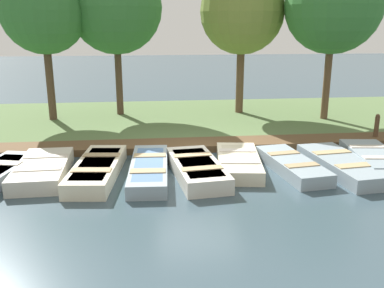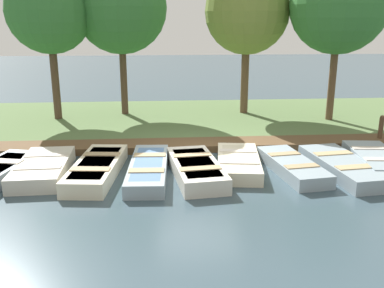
{
  "view_description": "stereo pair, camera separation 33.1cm",
  "coord_description": "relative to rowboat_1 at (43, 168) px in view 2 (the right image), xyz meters",
  "views": [
    {
      "loc": [
        11.65,
        -1.43,
        3.92
      ],
      "look_at": [
        0.39,
        -0.22,
        0.65
      ],
      "focal_mm": 40.0,
      "sensor_mm": 36.0,
      "label": 1
    },
    {
      "loc": [
        11.68,
        -1.1,
        3.92
      ],
      "look_at": [
        0.39,
        -0.22,
        0.65
      ],
      "focal_mm": 40.0,
      "sensor_mm": 36.0,
      "label": 2
    }
  ],
  "objects": [
    {
      "name": "ground_plane",
      "position": [
        -0.81,
        4.18,
        -0.2
      ],
      "size": [
        80.0,
        80.0,
        0.0
      ],
      "primitive_type": "plane",
      "color": "#384C56"
    },
    {
      "name": "shore_bank",
      "position": [
        -5.81,
        4.18,
        -0.12
      ],
      "size": [
        8.0,
        24.0,
        0.16
      ],
      "color": "#567042",
      "rests_on": "ground_plane"
    },
    {
      "name": "dock_walkway",
      "position": [
        -2.17,
        4.18,
        -0.1
      ],
      "size": [
        1.11,
        16.7,
        0.21
      ],
      "color": "brown",
      "rests_on": "ground_plane"
    },
    {
      "name": "rowboat_1",
      "position": [
        0.0,
        0.0,
        0.0
      ],
      "size": [
        2.8,
        1.34,
        0.41
      ],
      "rotation": [
        0.0,
        0.0,
        0.03
      ],
      "color": "beige",
      "rests_on": "ground_plane"
    },
    {
      "name": "rowboat_2",
      "position": [
        0.15,
        1.42,
        0.0
      ],
      "size": [
        3.31,
        1.39,
        0.42
      ],
      "rotation": [
        0.0,
        0.0,
        -0.11
      ],
      "color": "beige",
      "rests_on": "ground_plane"
    },
    {
      "name": "rowboat_3",
      "position": [
        0.2,
        2.76,
        -0.02
      ],
      "size": [
        3.39,
        1.12,
        0.37
      ],
      "rotation": [
        0.0,
        0.0,
        -0.05
      ],
      "color": "#8C9EA8",
      "rests_on": "ground_plane"
    },
    {
      "name": "rowboat_4",
      "position": [
        0.39,
        4.0,
        0.01
      ],
      "size": [
        3.03,
        1.45,
        0.43
      ],
      "rotation": [
        0.0,
        0.0,
        0.12
      ],
      "color": "beige",
      "rests_on": "ground_plane"
    },
    {
      "name": "rowboat_5",
      "position": [
        -0.08,
        5.21,
        -0.01
      ],
      "size": [
        2.84,
        1.48,
        0.38
      ],
      "rotation": [
        0.0,
        0.0,
        -0.14
      ],
      "color": "beige",
      "rests_on": "ground_plane"
    },
    {
      "name": "rowboat_6",
      "position": [
        0.27,
        6.6,
        -0.02
      ],
      "size": [
        2.93,
        1.34,
        0.37
      ],
      "rotation": [
        0.0,
        0.0,
        0.14
      ],
      "color": "#8C9EA8",
      "rests_on": "ground_plane"
    },
    {
      "name": "rowboat_7",
      "position": [
        0.45,
        7.95,
        -0.01
      ],
      "size": [
        3.22,
        1.53,
        0.39
      ],
      "rotation": [
        0.0,
        0.0,
        0.12
      ],
      "color": "#8C9EA8",
      "rests_on": "ground_plane"
    },
    {
      "name": "rowboat_8",
      "position": [
        0.05,
        9.06,
        0.0
      ],
      "size": [
        2.84,
        1.46,
        0.42
      ],
      "rotation": [
        0.0,
        0.0,
        -0.12
      ],
      "color": "#8C9EA8",
      "rests_on": "ground_plane"
    },
    {
      "name": "mooring_post_far",
      "position": [
        -2.15,
        10.29,
        0.29
      ],
      "size": [
        0.15,
        0.15,
        0.98
      ],
      "color": "brown",
      "rests_on": "ground_plane"
    },
    {
      "name": "park_tree_far_left",
      "position": [
        -6.23,
        -0.96,
        4.05
      ],
      "size": [
        3.2,
        3.2,
        5.88
      ],
      "color": "#4C3828",
      "rests_on": "ground_plane"
    },
    {
      "name": "park_tree_left",
      "position": [
        -6.96,
        1.64,
        4.22
      ],
      "size": [
        3.66,
        3.66,
        6.26
      ],
      "color": "#4C3828",
      "rests_on": "ground_plane"
    },
    {
      "name": "park_tree_center",
      "position": [
        -6.8,
        6.67,
        4.05
      ],
      "size": [
        3.4,
        3.4,
        5.98
      ],
      "color": "brown",
      "rests_on": "ground_plane"
    },
    {
      "name": "park_tree_right",
      "position": [
        -5.23,
        9.79,
        4.27
      ],
      "size": [
        3.63,
        3.63,
        6.3
      ],
      "color": "brown",
      "rests_on": "ground_plane"
    }
  ]
}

